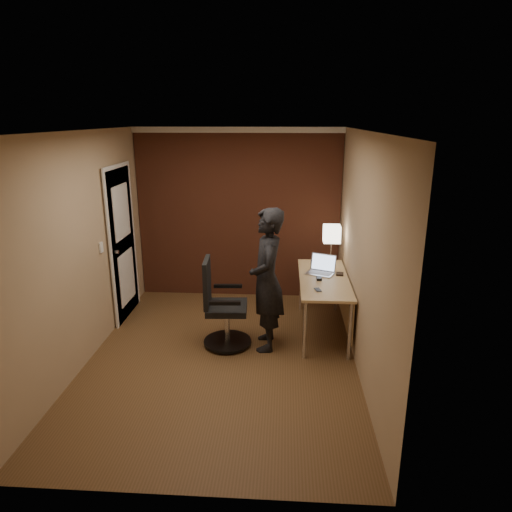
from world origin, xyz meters
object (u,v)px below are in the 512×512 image
at_px(laptop, 322,268).
at_px(phone, 318,290).
at_px(office_chair, 221,309).
at_px(desk, 329,287).
at_px(mouse, 319,279).
at_px(wallet, 340,274).
at_px(desk_lamp, 332,234).
at_px(person, 267,280).

bearing_deg(laptop, phone, -97.91).
bearing_deg(office_chair, laptop, 27.01).
xyz_separation_m(desk, mouse, (-0.14, -0.08, 0.14)).
bearing_deg(mouse, wallet, 32.67).
bearing_deg(desk_lamp, mouse, -107.26).
height_order(desk, desk_lamp, desk_lamp).
xyz_separation_m(phone, office_chair, (-1.12, 0.00, -0.27)).
xyz_separation_m(mouse, wallet, (0.27, 0.20, -0.01)).
relative_size(office_chair, person, 0.63).
distance_m(phone, office_chair, 1.15).
bearing_deg(laptop, desk, -63.79).
xyz_separation_m(desk_lamp, office_chair, (-1.35, -0.98, -0.68)).
xyz_separation_m(desk_lamp, wallet, (0.08, -0.43, -0.41)).
bearing_deg(phone, person, 164.51).
xyz_separation_m(laptop, office_chair, (-1.21, -0.62, -0.33)).
xyz_separation_m(laptop, phone, (-0.09, -0.62, -0.06)).
distance_m(mouse, wallet, 0.34).
bearing_deg(office_chair, desk_lamp, 35.80).
xyz_separation_m(mouse, person, (-0.62, -0.35, 0.09)).
bearing_deg(phone, mouse, 68.99).
height_order(laptop, office_chair, office_chair).
distance_m(laptop, phone, 0.62).
bearing_deg(mouse, office_chair, -166.51).
relative_size(mouse, wallet, 0.91).
distance_m(laptop, wallet, 0.24).
bearing_deg(wallet, mouse, -143.97).
distance_m(mouse, phone, 0.35).
bearing_deg(wallet, laptop, 163.78).
bearing_deg(wallet, desk, -138.38).
relative_size(laptop, office_chair, 0.38).
height_order(desk_lamp, phone, desk_lamp).
relative_size(desk, wallet, 13.64).
bearing_deg(office_chair, wallet, 21.01).
height_order(desk, office_chair, office_chair).
distance_m(desk, laptop, 0.28).
xyz_separation_m(phone, wallet, (0.31, 0.55, 0.01)).
relative_size(desk_lamp, person, 0.32).
relative_size(wallet, office_chair, 0.10).
height_order(desk, person, person).
relative_size(desk, person, 0.89).
relative_size(desk, desk_lamp, 2.80).
relative_size(laptop, person, 0.24).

